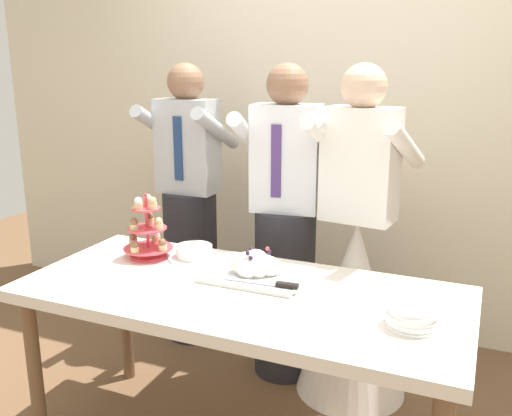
{
  "coord_description": "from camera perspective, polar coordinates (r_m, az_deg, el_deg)",
  "views": [
    {
      "loc": [
        0.88,
        -1.89,
        1.65
      ],
      "look_at": [
        0.01,
        0.15,
        1.07
      ],
      "focal_mm": 38.91,
      "sensor_mm": 36.0,
      "label": 1
    }
  ],
  "objects": [
    {
      "name": "plate_stack",
      "position": [
        2.01,
        15.72,
        -10.69
      ],
      "size": [
        0.18,
        0.18,
        0.08
      ],
      "color": "white",
      "rests_on": "dessert_table"
    },
    {
      "name": "round_cake",
      "position": [
        2.59,
        -6.37,
        -4.61
      ],
      "size": [
        0.24,
        0.24,
        0.06
      ],
      "color": "white",
      "rests_on": "dessert_table"
    },
    {
      "name": "dessert_table",
      "position": [
        2.29,
        -1.64,
        -9.96
      ],
      "size": [
        1.8,
        0.8,
        0.78
      ],
      "color": "silver",
      "rests_on": "ground_plane"
    },
    {
      "name": "rear_wall",
      "position": [
        3.47,
        8.69,
        11.11
      ],
      "size": [
        5.2,
        0.1,
        2.9
      ],
      "primitive_type": "cube",
      "color": "beige",
      "rests_on": "ground_plane"
    },
    {
      "name": "main_cake_tray",
      "position": [
        2.35,
        -0.05,
        -6.19
      ],
      "size": [
        0.44,
        0.31,
        0.13
      ],
      "color": "silver",
      "rests_on": "dessert_table"
    },
    {
      "name": "cupcake_stand",
      "position": [
        2.62,
        -11.1,
        -2.58
      ],
      "size": [
        0.23,
        0.23,
        0.31
      ],
      "color": "#D83F4C",
      "rests_on": "dessert_table"
    },
    {
      "name": "person_bride",
      "position": [
        2.84,
        10.1,
        -7.79
      ],
      "size": [
        0.56,
        0.56,
        1.66
      ],
      "color": "white",
      "rests_on": "ground_plane"
    },
    {
      "name": "person_groom",
      "position": [
        2.92,
        3.01,
        -3.5
      ],
      "size": [
        0.52,
        0.54,
        1.66
      ],
      "color": "#232328",
      "rests_on": "ground_plane"
    },
    {
      "name": "person_guest",
      "position": [
        3.34,
        -6.8,
        -1.21
      ],
      "size": [
        0.46,
        0.49,
        1.66
      ],
      "color": "#232328",
      "rests_on": "ground_plane"
    }
  ]
}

